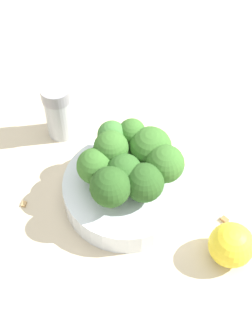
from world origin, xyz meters
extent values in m
plane|color=beige|center=(0.00, 0.00, 0.00)|extent=(3.00, 3.00, 0.00)
cylinder|color=silver|center=(0.00, 0.00, 0.02)|extent=(0.15, 0.15, 0.03)
cylinder|color=#84AD66|center=(-0.04, -0.02, 0.05)|extent=(0.02, 0.02, 0.02)
sphere|color=#386B28|center=(-0.04, -0.02, 0.07)|extent=(0.05, 0.05, 0.05)
cylinder|color=#84AD66|center=(0.03, -0.04, 0.05)|extent=(0.02, 0.02, 0.03)
sphere|color=#3D7533|center=(0.03, -0.04, 0.07)|extent=(0.04, 0.04, 0.04)
cylinder|color=#84AD66|center=(-0.03, 0.01, 0.05)|extent=(0.02, 0.02, 0.02)
sphere|color=#28511E|center=(-0.03, 0.01, 0.06)|extent=(0.05, 0.05, 0.05)
cylinder|color=#7A9E5B|center=(0.03, 0.01, 0.05)|extent=(0.02, 0.02, 0.02)
sphere|color=#386B28|center=(0.03, 0.01, 0.06)|extent=(0.04, 0.04, 0.04)
cylinder|color=#8EB770|center=(0.00, 0.01, 0.05)|extent=(0.03, 0.03, 0.02)
sphere|color=#2D5B23|center=(0.00, 0.01, 0.06)|extent=(0.04, 0.04, 0.04)
cylinder|color=#8EB770|center=(-0.02, -0.04, 0.04)|extent=(0.02, 0.02, 0.02)
sphere|color=#386B28|center=(-0.02, -0.04, 0.06)|extent=(0.05, 0.05, 0.05)
cylinder|color=#8EB770|center=(0.01, -0.05, 0.05)|extent=(0.02, 0.02, 0.03)
sphere|color=#386B28|center=(0.01, -0.05, 0.07)|extent=(0.03, 0.03, 0.03)
cylinder|color=#84AD66|center=(0.01, 0.03, 0.05)|extent=(0.01, 0.01, 0.03)
sphere|color=#28511E|center=(0.01, 0.03, 0.07)|extent=(0.05, 0.05, 0.05)
cylinder|color=#7A9E5B|center=(0.02, -0.02, 0.05)|extent=(0.01, 0.01, 0.03)
sphere|color=#386B28|center=(0.02, -0.02, 0.07)|extent=(0.04, 0.04, 0.04)
cylinder|color=#B2B7BC|center=(0.12, -0.07, 0.03)|extent=(0.04, 0.04, 0.07)
cylinder|color=gray|center=(0.12, -0.07, 0.08)|extent=(0.04, 0.04, 0.02)
sphere|color=yellow|center=(-0.14, 0.03, 0.03)|extent=(0.05, 0.05, 0.05)
cube|color=tan|center=(0.12, 0.05, 0.00)|extent=(0.01, 0.01, 0.01)
cube|color=olive|center=(-0.12, -0.01, 0.00)|extent=(0.01, 0.01, 0.01)
camera|label=1|loc=(-0.11, 0.30, 0.50)|focal=50.00mm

